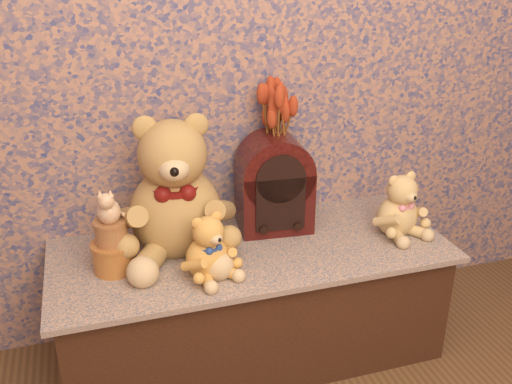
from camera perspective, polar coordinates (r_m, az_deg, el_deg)
display_shelf at (r=2.16m, az=-0.40°, el=-10.89°), size 1.42×0.58×0.45m
teddy_large at (r=1.95m, az=-8.28°, el=1.32°), size 0.48×0.55×0.53m
teddy_medium at (r=1.84m, az=-4.97°, el=-5.09°), size 0.26×0.28×0.24m
teddy_small at (r=2.16m, az=14.18°, el=-0.88°), size 0.25×0.28×0.26m
cathedral_radio at (r=2.11m, az=1.85°, el=1.00°), size 0.29×0.22×0.37m
ceramic_vase at (r=2.17m, az=1.98°, el=-0.74°), size 0.15×0.15×0.20m
dried_stalks at (r=2.07m, az=2.09°, el=6.84°), size 0.22×0.22×0.39m
biscuit_tin_lower at (r=1.95m, az=-14.12°, el=-6.35°), size 0.14×0.14×0.10m
biscuit_tin_upper at (r=1.90m, az=-14.39°, el=-3.98°), size 0.12×0.12×0.08m
cat_figurine at (r=1.86m, az=-14.71°, el=-1.16°), size 0.11×0.11×0.12m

